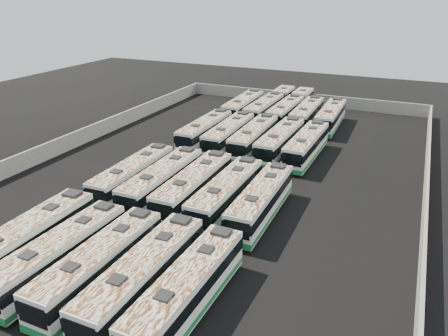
# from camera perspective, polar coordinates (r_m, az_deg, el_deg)

# --- Properties ---
(ground) EXTENTS (140.00, 140.00, 0.00)m
(ground) POSITION_cam_1_polar(r_m,az_deg,el_deg) (52.08, -0.39, -0.71)
(ground) COLOR black
(ground) RESTS_ON ground
(perimeter_wall) EXTENTS (45.20, 73.20, 2.20)m
(perimeter_wall) POSITION_cam_1_polar(r_m,az_deg,el_deg) (51.65, -0.39, 0.41)
(perimeter_wall) COLOR slate
(perimeter_wall) RESTS_ON ground
(bus_front_far_left) EXTENTS (3.11, 13.28, 3.73)m
(bus_front_far_left) POSITION_cam_1_polar(r_m,az_deg,el_deg) (38.57, -24.27, -8.63)
(bus_front_far_left) COLOR silver
(bus_front_far_left) RESTS_ON ground
(bus_front_left) EXTENTS (2.97, 12.67, 3.55)m
(bus_front_left) POSITION_cam_1_polar(r_m,az_deg,el_deg) (36.06, -20.58, -10.44)
(bus_front_left) COLOR silver
(bus_front_left) RESTS_ON ground
(bus_front_center) EXTENTS (2.71, 12.70, 3.58)m
(bus_front_center) POSITION_cam_1_polar(r_m,az_deg,el_deg) (33.94, -15.89, -11.99)
(bus_front_center) COLOR silver
(bus_front_center) RESTS_ON ground
(bus_front_right) EXTENTS (2.80, 13.05, 3.68)m
(bus_front_right) POSITION_cam_1_polar(r_m,az_deg,el_deg) (32.01, -10.42, -13.64)
(bus_front_right) COLOR silver
(bus_front_right) RESTS_ON ground
(bus_front_far_right) EXTENTS (2.89, 12.77, 3.59)m
(bus_front_far_right) POSITION_cam_1_polar(r_m,az_deg,el_deg) (30.43, -4.80, -15.59)
(bus_front_far_right) COLOR silver
(bus_front_far_right) RESTS_ON ground
(bus_midfront_far_left) EXTENTS (2.92, 12.76, 3.58)m
(bus_midfront_far_left) POSITION_cam_1_polar(r_m,az_deg,el_deg) (47.95, -11.76, -0.95)
(bus_midfront_far_left) COLOR silver
(bus_midfront_far_left) RESTS_ON ground
(bus_midfront_left) EXTENTS (2.95, 13.14, 3.70)m
(bus_midfront_left) POSITION_cam_1_polar(r_m,az_deg,el_deg) (45.92, -8.04, -1.69)
(bus_midfront_left) COLOR silver
(bus_midfront_left) RESTS_ON ground
(bus_midfront_center) EXTENTS (2.98, 13.20, 3.71)m
(bus_midfront_center) POSITION_cam_1_polar(r_m,az_deg,el_deg) (44.33, -3.94, -2.42)
(bus_midfront_center) COLOR silver
(bus_midfront_center) RESTS_ON ground
(bus_midfront_right) EXTENTS (2.77, 12.94, 3.65)m
(bus_midfront_right) POSITION_cam_1_polar(r_m,az_deg,el_deg) (42.78, 0.33, -3.38)
(bus_midfront_right) COLOR silver
(bus_midfront_right) RESTS_ON ground
(bus_midfront_far_right) EXTENTS (2.91, 12.76, 3.59)m
(bus_midfront_far_right) POSITION_cam_1_polar(r_m,az_deg,el_deg) (41.58, 4.87, -4.33)
(bus_midfront_far_right) COLOR silver
(bus_midfront_far_right) RESTS_ON ground
(bus_midback_far_left) EXTENTS (2.76, 12.83, 3.61)m
(bus_midback_far_left) POSITION_cam_1_polar(r_m,az_deg,el_deg) (61.68, -2.50, 4.87)
(bus_midback_far_left) COLOR silver
(bus_midback_far_left) RESTS_ON ground
(bus_midback_left) EXTENTS (3.06, 13.01, 3.65)m
(bus_midback_left) POSITION_cam_1_polar(r_m,az_deg,el_deg) (60.05, 0.65, 4.41)
(bus_midback_left) COLOR silver
(bus_midback_left) RESTS_ON ground
(bus_midback_center) EXTENTS (3.02, 13.06, 3.67)m
(bus_midback_center) POSITION_cam_1_polar(r_m,az_deg,el_deg) (58.86, 3.90, 3.99)
(bus_midback_center) COLOR silver
(bus_midback_center) RESTS_ON ground
(bus_midback_right) EXTENTS (2.96, 13.11, 3.69)m
(bus_midback_right) POSITION_cam_1_polar(r_m,az_deg,el_deg) (57.68, 7.33, 3.47)
(bus_midback_right) COLOR silver
(bus_midback_right) RESTS_ON ground
(bus_midback_far_right) EXTENTS (2.90, 12.89, 3.62)m
(bus_midback_far_right) POSITION_cam_1_polar(r_m,az_deg,el_deg) (56.75, 10.70, 2.90)
(bus_midback_far_right) COLOR silver
(bus_midback_far_right) RESTS_ON ground
(bus_back_far_left) EXTENTS (3.07, 13.16, 3.70)m
(bus_back_far_left) POSITION_cam_1_polar(r_m,az_deg,el_deg) (74.35, 2.53, 8.00)
(bus_back_far_left) COLOR silver
(bus_back_far_left) RESTS_ON ground
(bus_back_left) EXTENTS (2.91, 19.64, 3.56)m
(bus_back_left) POSITION_cam_1_polar(r_m,az_deg,el_deg) (76.29, 6.13, 8.21)
(bus_back_left) COLOR silver
(bus_back_left) RESTS_ON ground
(bus_back_center) EXTENTS (2.79, 19.64, 3.56)m
(bus_back_center) POSITION_cam_1_polar(r_m,az_deg,el_deg) (75.01, 8.78, 7.83)
(bus_back_center) COLOR silver
(bus_back_center) RESTS_ON ground
(bus_back_right) EXTENTS (2.95, 12.89, 3.62)m
(bus_back_right) POSITION_cam_1_polar(r_m,az_deg,el_deg) (71.08, 10.75, 6.90)
(bus_back_right) COLOR silver
(bus_back_right) RESTS_ON ground
(bus_back_far_right) EXTENTS (3.02, 12.86, 3.61)m
(bus_back_far_right) POSITION_cam_1_polar(r_m,az_deg,el_deg) (70.52, 13.74, 6.52)
(bus_back_far_right) COLOR silver
(bus_back_far_right) RESTS_ON ground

